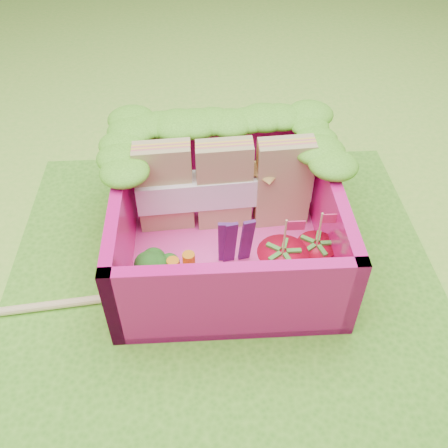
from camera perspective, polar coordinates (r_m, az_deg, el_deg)
name	(u,v)px	position (r m, az deg, el deg)	size (l,w,h in m)	color
ground	(224,286)	(3.03, -0.04, -7.11)	(14.00, 14.00, 0.00)	#7FCE3A
placemat	(224,285)	(3.02, -0.04, -6.93)	(2.60, 2.60, 0.03)	#4D9F24
bento_floor	(227,250)	(3.16, 0.30, -2.95)	(1.30, 1.30, 0.05)	#FF41A8
bento_box	(227,221)	(2.98, 0.31, 0.36)	(1.30, 1.30, 0.55)	#DA1276
lettuce_ruffle	(222,128)	(3.17, -0.21, 10.90)	(1.43, 0.83, 0.11)	#3E8C19
sandwich_stack	(225,186)	(3.12, 0.15, 4.42)	(1.10, 0.24, 0.61)	tan
broccoli	(154,269)	(2.81, -7.96, -5.06)	(0.33, 0.33, 0.25)	#5F9548
carrot_sticks	(182,274)	(2.82, -4.81, -5.70)	(0.16, 0.10, 0.28)	orange
purple_wedges	(234,242)	(2.91, 1.11, -2.06)	(0.20, 0.05, 0.38)	#3F1958
strawberry_left	(281,269)	(2.84, 6.52, -5.14)	(0.28, 0.28, 0.52)	red
strawberry_right	(315,257)	(2.96, 10.31, -3.77)	(0.23, 0.23, 0.47)	red
snap_peas	(295,271)	(3.00, 8.12, -5.36)	(0.61, 0.49, 0.05)	green
chopsticks	(60,304)	(3.03, -18.24, -8.69)	(2.47, 0.32, 0.04)	#D7B476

